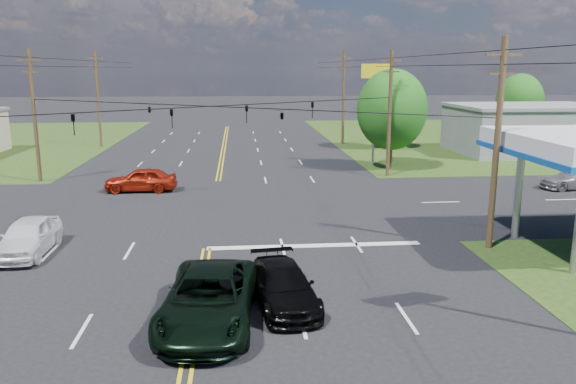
{
  "coord_description": "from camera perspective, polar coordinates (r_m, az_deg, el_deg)",
  "views": [
    {
      "loc": [
        1.55,
        -20.88,
        8.11
      ],
      "look_at": [
        3.94,
        6.0,
        2.17
      ],
      "focal_mm": 35.0,
      "sensor_mm": 36.0,
      "label": 1
    }
  ],
  "objects": [
    {
      "name": "suv_black",
      "position": [
        19.86,
        -0.45,
        -9.52
      ],
      "size": [
        2.53,
        4.99,
        1.39
      ],
      "primitive_type": "imported",
      "rotation": [
        0.0,
        0.0,
        0.13
      ],
      "color": "black",
      "rests_on": "ground"
    },
    {
      "name": "pole_se",
      "position": [
        26.68,
        20.46,
        4.75
      ],
      "size": [
        1.6,
        0.28,
        9.5
      ],
      "color": "#3F2A1B",
      "rests_on": "ground"
    },
    {
      "name": "pickup_white",
      "position": [
        27.58,
        -24.89,
        -4.12
      ],
      "size": [
        1.93,
        4.77,
        1.62
      ],
      "primitive_type": "imported",
      "rotation": [
        0.0,
        0.0,
        -0.0
      ],
      "color": "white",
      "rests_on": "ground"
    },
    {
      "name": "pole_left_far",
      "position": [
        62.66,
        -18.74,
        9.07
      ],
      "size": [
        1.6,
        0.28,
        10.0
      ],
      "color": "#3F2A1B",
      "rests_on": "ground"
    },
    {
      "name": "grass_ne",
      "position": [
        73.45,
        22.15,
        5.15
      ],
      "size": [
        46.0,
        48.0,
        0.03
      ],
      "primitive_type": "cube",
      "color": "#223A12",
      "rests_on": "ground"
    },
    {
      "name": "span_wire_signals",
      "position": [
        32.99,
        -7.85,
        8.62
      ],
      "size": [
        26.0,
        18.0,
        1.13
      ],
      "color": "black",
      "rests_on": "ground"
    },
    {
      "name": "pole_right_far",
      "position": [
        62.02,
        5.65,
        9.63
      ],
      "size": [
        1.6,
        0.28,
        10.0
      ],
      "color": "#3F2A1B",
      "rests_on": "ground"
    },
    {
      "name": "sedan_far",
      "position": [
        43.45,
        27.14,
        1.2
      ],
      "size": [
        4.88,
        2.2,
        1.39
      ],
      "primitive_type": "imported",
      "rotation": [
        0.0,
        0.0,
        -1.52
      ],
      "color": "#A6A5AA",
      "rests_on": "ground"
    },
    {
      "name": "pickup_dkgreen",
      "position": [
        18.58,
        -8.04,
        -10.69
      ],
      "size": [
        3.41,
        6.43,
        1.72
      ],
      "primitive_type": "imported",
      "rotation": [
        0.0,
        0.0,
        -0.09
      ],
      "color": "black",
      "rests_on": "ground"
    },
    {
      "name": "tree_right_a",
      "position": [
        46.69,
        10.51,
        8.22
      ],
      "size": [
        5.7,
        5.7,
        8.18
      ],
      "color": "#3F2A1B",
      "rests_on": "ground"
    },
    {
      "name": "tree_right_b",
      "position": [
        58.94,
        9.73,
        8.44
      ],
      "size": [
        4.94,
        4.94,
        7.09
      ],
      "color": "#3F2A1B",
      "rests_on": "ground"
    },
    {
      "name": "pole_ne",
      "position": [
        43.54,
        10.29,
        8.0
      ],
      "size": [
        1.6,
        0.28,
        9.5
      ],
      "color": "#3F2A1B",
      "rests_on": "ground"
    },
    {
      "name": "tree_far_r",
      "position": [
        70.85,
        22.45,
        8.59
      ],
      "size": [
        5.32,
        5.32,
        7.63
      ],
      "color": "#3F2A1B",
      "rests_on": "ground"
    },
    {
      "name": "stop_bar",
      "position": [
        26.4,
        2.7,
        -5.5
      ],
      "size": [
        10.0,
        0.5,
        0.02
      ],
      "primitive_type": "cube",
      "color": "silver",
      "rests_on": "ground"
    },
    {
      "name": "retail_ne",
      "position": [
        60.34,
        23.21,
        5.79
      ],
      "size": [
        14.0,
        10.0,
        4.4
      ],
      "primitive_type": "cube",
      "color": "slate",
      "rests_on": "ground"
    },
    {
      "name": "power_lines",
      "position": [
        30.92,
        -8.16,
        13.19
      ],
      "size": [
        26.04,
        100.0,
        0.64
      ],
      "color": "black",
      "rests_on": "ground"
    },
    {
      "name": "pole_nw",
      "position": [
        44.45,
        -24.37,
        7.19
      ],
      "size": [
        1.6,
        0.28,
        9.5
      ],
      "color": "#3F2A1B",
      "rests_on": "ground"
    },
    {
      "name": "sedan_red",
      "position": [
        39.13,
        -14.72,
        1.24
      ],
      "size": [
        4.77,
        1.97,
        1.62
      ],
      "primitive_type": "imported",
      "rotation": [
        0.0,
        0.0,
        -1.58
      ],
      "color": "maroon",
      "rests_on": "ground"
    },
    {
      "name": "ground",
      "position": [
        33.9,
        -7.55,
        -1.55
      ],
      "size": [
        280.0,
        280.0,
        0.0
      ],
      "primitive_type": "plane",
      "color": "black",
      "rests_on": "ground"
    },
    {
      "name": "polesign_ne",
      "position": [
        48.1,
        8.85,
        10.6
      ],
      "size": [
        2.32,
        0.9,
        8.53
      ],
      "color": "#A5A5AA",
      "rests_on": "ground"
    }
  ]
}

